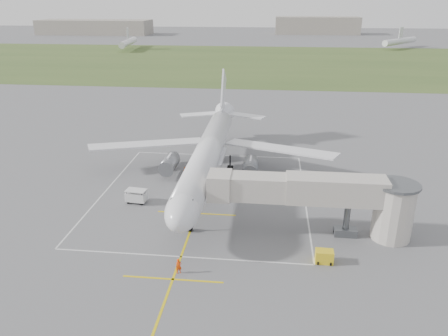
# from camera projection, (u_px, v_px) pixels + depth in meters

# --- Properties ---
(ground) EXTENTS (700.00, 700.00, 0.00)m
(ground) POSITION_uv_depth(u_px,v_px,m) (208.00, 182.00, 64.86)
(ground) COLOR #5E5E61
(ground) RESTS_ON ground
(grass_strip) EXTENTS (700.00, 120.00, 0.02)m
(grass_strip) POSITION_uv_depth(u_px,v_px,m) (251.00, 61.00, 185.08)
(grass_strip) COLOR #3B5123
(grass_strip) RESTS_ON ground
(apron_markings) EXTENTS (28.20, 60.00, 0.01)m
(apron_markings) POSITION_uv_depth(u_px,v_px,m) (202.00, 199.00, 59.48)
(apron_markings) COLOR #D9BD0C
(apron_markings) RESTS_ON ground
(airliner) EXTENTS (38.93, 46.75, 13.52)m
(airliner) POSITION_uv_depth(u_px,v_px,m) (208.00, 153.00, 63.94)
(airliner) COLOR silver
(airliner) RESTS_ON ground
(jet_bridge) EXTENTS (23.40, 5.00, 7.20)m
(jet_bridge) POSITION_uv_depth(u_px,v_px,m) (328.00, 197.00, 49.05)
(jet_bridge) COLOR #A8A298
(jet_bridge) RESTS_ON ground
(gpu_unit) EXTENTS (1.87, 1.34, 1.38)m
(gpu_unit) POSITION_uv_depth(u_px,v_px,m) (324.00, 257.00, 45.16)
(gpu_unit) COLOR yellow
(gpu_unit) RESTS_ON ground
(baggage_cart) EXTENTS (2.83, 1.91, 1.85)m
(baggage_cart) POSITION_uv_depth(u_px,v_px,m) (136.00, 196.00, 58.20)
(baggage_cart) COLOR silver
(baggage_cart) RESTS_ON ground
(ramp_worker_nose) EXTENTS (0.69, 0.58, 1.62)m
(ramp_worker_nose) POSITION_uv_depth(u_px,v_px,m) (179.00, 266.00, 43.34)
(ramp_worker_nose) COLOR #EA3E07
(ramp_worker_nose) RESTS_ON ground
(ramp_worker_wing) EXTENTS (1.11, 1.13, 1.83)m
(ramp_worker_wing) POSITION_uv_depth(u_px,v_px,m) (186.00, 173.00, 66.07)
(ramp_worker_wing) COLOR #EB4E07
(ramp_worker_wing) RESTS_ON ground
(distant_hangars) EXTENTS (345.00, 49.00, 12.00)m
(distant_hangars) POSITION_uv_depth(u_px,v_px,m) (238.00, 27.00, 309.84)
(distant_hangars) COLOR gray
(distant_hangars) RESTS_ON ground
(distant_aircraft) EXTENTS (156.58, 49.91, 8.85)m
(distant_aircraft) POSITION_uv_depth(u_px,v_px,m) (266.00, 42.00, 228.60)
(distant_aircraft) COLOR silver
(distant_aircraft) RESTS_ON ground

